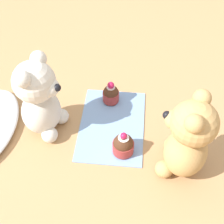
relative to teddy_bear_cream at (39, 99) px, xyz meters
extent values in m
plane|color=tan|center=(0.02, -0.18, -0.11)|extent=(4.00, 4.00, 0.00)
cube|color=#7A9ED1|center=(0.02, -0.18, -0.11)|extent=(0.26, 0.18, 0.01)
ellipsoid|color=silver|center=(0.00, 0.00, -0.05)|extent=(0.13, 0.12, 0.13)
sphere|color=silver|center=(0.00, 0.00, 0.06)|extent=(0.11, 0.11, 0.11)
ellipsoid|color=silver|center=(-0.01, -0.04, 0.05)|extent=(0.06, 0.06, 0.04)
sphere|color=black|center=(-0.01, -0.06, 0.06)|extent=(0.02, 0.02, 0.02)
sphere|color=silver|center=(-0.04, 0.01, 0.10)|extent=(0.04, 0.04, 0.04)
sphere|color=silver|center=(0.04, -0.01, 0.10)|extent=(0.04, 0.04, 0.04)
sphere|color=silver|center=(-0.04, -0.02, -0.09)|extent=(0.04, 0.04, 0.04)
sphere|color=silver|center=(0.03, -0.04, -0.09)|extent=(0.04, 0.04, 0.04)
ellipsoid|color=tan|center=(-0.09, -0.37, -0.05)|extent=(0.14, 0.13, 0.13)
sphere|color=tan|center=(-0.09, -0.37, 0.06)|extent=(0.11, 0.11, 0.11)
ellipsoid|color=tan|center=(-0.08, -0.33, 0.05)|extent=(0.06, 0.06, 0.04)
sphere|color=black|center=(-0.08, -0.31, 0.06)|extent=(0.02, 0.02, 0.02)
sphere|color=tan|center=(-0.06, -0.38, 0.10)|extent=(0.04, 0.04, 0.04)
sphere|color=tan|center=(-0.13, -0.36, 0.10)|extent=(0.04, 0.04, 0.04)
sphere|color=tan|center=(-0.05, -0.35, -0.09)|extent=(0.04, 0.04, 0.04)
sphere|color=tan|center=(-0.12, -0.32, -0.09)|extent=(0.04, 0.04, 0.04)
cylinder|color=#993333|center=(0.11, -0.17, -0.09)|extent=(0.05, 0.05, 0.03)
sphere|color=#472819|center=(0.11, -0.17, -0.08)|extent=(0.04, 0.04, 0.04)
cylinder|color=white|center=(0.11, -0.17, -0.06)|extent=(0.02, 0.02, 0.00)
sphere|color=#B71947|center=(0.11, -0.17, -0.05)|extent=(0.02, 0.02, 0.02)
cylinder|color=#993333|center=(-0.06, -0.22, -0.09)|extent=(0.06, 0.06, 0.03)
sphere|color=#472819|center=(-0.06, -0.22, -0.08)|extent=(0.05, 0.05, 0.05)
cylinder|color=white|center=(-0.06, -0.22, -0.05)|extent=(0.03, 0.03, 0.00)
sphere|color=#B71947|center=(-0.06, -0.22, -0.04)|extent=(0.02, 0.02, 0.02)
camera|label=1|loc=(-0.52, -0.24, 0.57)|focal=50.00mm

